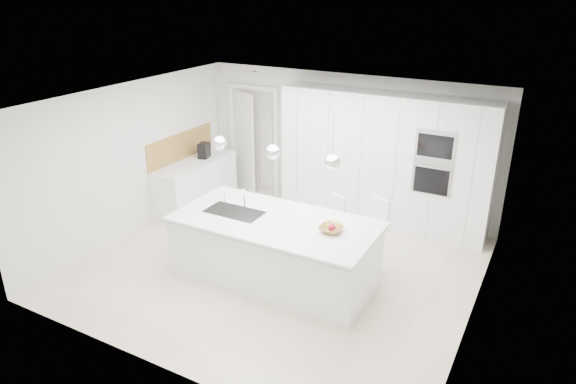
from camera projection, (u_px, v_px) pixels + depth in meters
The scene contains 27 objects.
floor at pixel (278, 267), 7.67m from camera, with size 5.50×5.50×0.00m, color beige.
wall_back at pixel (346, 144), 9.23m from camera, with size 5.50×5.50×0.00m, color silver.
wall_left at pixel (132, 159), 8.42m from camera, with size 5.00×5.00×0.00m, color silver.
ceiling at pixel (277, 101), 6.73m from camera, with size 5.50×5.50×0.00m, color white.
tall_cabinets at pixel (383, 161), 8.67m from camera, with size 3.60×0.60×2.30m, color white.
oven_stack at pixel (433, 163), 7.94m from camera, with size 0.62×0.04×1.05m, color #A5A5A8, non-canonical shape.
doorway_frame at pixel (254, 141), 10.16m from camera, with size 1.11×0.08×2.13m, color white, non-canonical shape.
hallway_door at pixel (242, 141), 10.24m from camera, with size 0.82×0.04×2.00m, color white.
radiator at pixel (268, 152), 10.07m from camera, with size 0.32×0.04×1.40m, color white, non-canonical shape.
left_base_cabinets at pixel (196, 185), 9.57m from camera, with size 0.60×1.80×0.86m, color white.
left_worktop at pixel (194, 163), 9.40m from camera, with size 0.62×1.82×0.04m, color white.
oak_backsplash at pixel (181, 146), 9.43m from camera, with size 0.02×1.80×0.50m, color #A88041.
island_base at pixel (274, 251), 7.22m from camera, with size 2.80×1.20×0.86m, color white.
island_worktop at pixel (275, 221), 7.09m from camera, with size 2.84×1.40×0.04m, color white.
island_sink at pixel (234, 217), 7.36m from camera, with size 0.84×0.44×0.18m, color #3F3F42, non-canonical shape.
island_tap at pixel (244, 198), 7.42m from camera, with size 0.02×0.02×0.30m, color white.
pendant_left at pixel (219, 143), 7.04m from camera, with size 0.20×0.20×0.20m, color white.
pendant_mid at pixel (273, 152), 6.67m from camera, with size 0.20×0.20×0.20m, color white.
pendant_right at pixel (332, 162), 6.29m from camera, with size 0.20×0.20×0.20m, color white.
fruit_bowl at pixel (331, 229), 6.73m from camera, with size 0.31×0.31×0.08m, color #A88041.
espresso_machine at pixel (204, 150), 9.56m from camera, with size 0.17×0.26×0.28m, color black.
bar_stool_left at pixel (334, 228), 7.75m from camera, with size 0.33×0.45×0.99m, color white, non-canonical shape.
bar_stool_right at pixel (375, 237), 7.38m from camera, with size 0.36×0.50×1.10m, color white, non-canonical shape.
apple_a at pixel (332, 227), 6.70m from camera, with size 0.09×0.09×0.09m, color #A61326.
apple_b at pixel (331, 228), 6.70m from camera, with size 0.08×0.08×0.08m, color #A61326.
apple_c at pixel (331, 228), 6.69m from camera, with size 0.08×0.08×0.08m, color #A61326.
banana_bunch at pixel (333, 223), 6.71m from camera, with size 0.22×0.22×0.03m, color yellow.
Camera 1 is at (3.33, -5.79, 3.94)m, focal length 32.00 mm.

